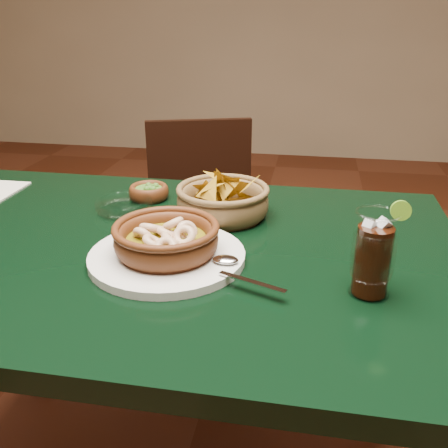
% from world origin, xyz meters
% --- Properties ---
extents(dining_table, '(1.20, 0.80, 0.75)m').
position_xyz_m(dining_table, '(0.00, 0.00, 0.65)').
color(dining_table, black).
rests_on(dining_table, ground).
extents(dining_chair, '(0.49, 0.49, 0.83)m').
position_xyz_m(dining_chair, '(-0.06, 0.70, 0.46)').
color(dining_chair, black).
rests_on(dining_chair, ground).
extents(shrimp_plate, '(0.37, 0.29, 0.08)m').
position_xyz_m(shrimp_plate, '(0.04, -0.07, 0.78)').
color(shrimp_plate, silver).
rests_on(shrimp_plate, dining_table).
extents(chip_basket, '(0.24, 0.24, 0.15)m').
position_xyz_m(chip_basket, '(0.10, 0.16, 0.79)').
color(chip_basket, brown).
rests_on(chip_basket, dining_table).
extents(guacamole_ramekin, '(0.12, 0.12, 0.04)m').
position_xyz_m(guacamole_ramekin, '(-0.09, 0.24, 0.77)').
color(guacamole_ramekin, '#431F0D').
rests_on(guacamole_ramekin, dining_table).
extents(cola_drink, '(0.14, 0.14, 0.16)m').
position_xyz_m(cola_drink, '(0.40, -0.12, 0.82)').
color(cola_drink, white).
rests_on(cola_drink, dining_table).
extents(glass_ashtray, '(0.14, 0.14, 0.03)m').
position_xyz_m(glass_ashtray, '(-0.12, 0.15, 0.77)').
color(glass_ashtray, white).
rests_on(glass_ashtray, dining_table).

